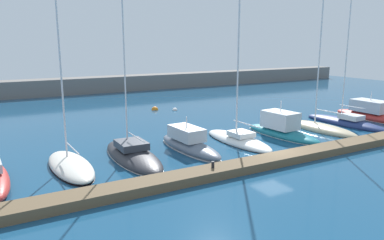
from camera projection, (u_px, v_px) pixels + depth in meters
The scene contains 14 objects.
ground_plane at pixel (273, 157), 28.19m from camera, with size 120.00×120.00×0.00m, color navy.
dock_pier at pixel (285, 158), 27.03m from camera, with size 44.92×1.77×0.59m, color brown.
breakwater_seawall at pixel (107, 84), 64.87m from camera, with size 108.00×3.81×2.66m, color slate.
sailboat_ivory_second at pixel (71, 166), 25.50m from camera, with size 2.86×7.69×11.66m.
sailboat_charcoal_third at pixel (133, 155), 27.72m from camera, with size 2.89×9.12×15.31m.
motorboat_slate_fourth at pixel (189, 143), 29.98m from camera, with size 2.67×8.23×2.92m.
sailboat_white_fifth at pixel (238, 139), 32.26m from camera, with size 2.88×8.40×16.76m.
motorboat_teal_sixth at pixel (281, 129), 34.53m from camera, with size 3.17×8.64×3.50m.
sailboat_sand_seventh at pixel (321, 128), 36.72m from camera, with size 2.91×8.26×15.46m.
sailboat_navy_eighth at pixel (345, 122), 39.29m from camera, with size 3.02×9.65×20.50m.
motorboat_red_ninth at pixel (373, 114), 41.96m from camera, with size 3.31×10.02×3.34m.
mooring_buoy_orange at pixel (155, 110), 47.68m from camera, with size 0.88×0.88×0.88m, color orange.
mooring_buoy_white at pixel (175, 110), 47.32m from camera, with size 0.68×0.68×0.68m, color white.
dock_bollard at pixel (213, 165), 23.94m from camera, with size 0.20×0.20×0.44m, color black.
Camera 1 is at (-18.56, -20.55, 8.62)m, focal length 34.58 mm.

